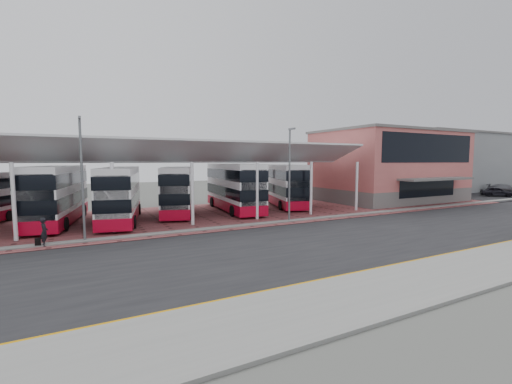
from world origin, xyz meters
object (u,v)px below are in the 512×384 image
(terminal, at_px, (389,166))
(bus_3, at_px, (177,190))
(bus_5, at_px, (284,185))
(bus_1, at_px, (57,195))
(bus_4, at_px, (234,187))
(bus_2, at_px, (120,195))
(pedestrian, at_px, (44,232))
(carpark_car_a, at_px, (497,192))
(carpark_car_b, at_px, (506,189))

(terminal, bearing_deg, bus_3, 177.31)
(bus_5, bearing_deg, terminal, 11.97)
(bus_1, distance_m, bus_5, 23.03)
(bus_4, bearing_deg, bus_2, -166.37)
(bus_1, relative_size, pedestrian, 6.86)
(bus_1, distance_m, bus_3, 10.41)
(terminal, distance_m, bus_4, 22.73)
(bus_2, xyz_separation_m, carpark_car_a, (51.38, -3.82, -1.60))
(bus_4, distance_m, pedestrian, 18.68)
(pedestrian, relative_size, carpark_car_a, 0.42)
(bus_3, bearing_deg, carpark_car_b, 12.71)
(bus_5, distance_m, carpark_car_b, 39.35)
(bus_1, bearing_deg, carpark_car_b, 7.50)
(bus_1, height_order, bus_3, bus_1)
(bus_3, height_order, bus_4, bus_4)
(terminal, height_order, bus_1, terminal)
(pedestrian, xyz_separation_m, carpark_car_a, (56.59, 3.15, -0.15))
(carpark_car_a, height_order, carpark_car_b, carpark_car_b)
(bus_1, height_order, bus_5, bus_1)
(terminal, distance_m, bus_5, 16.01)
(terminal, xyz_separation_m, bus_4, (-22.63, 0.51, -2.14))
(pedestrian, bearing_deg, carpark_car_a, -89.74)
(carpark_car_b, bearing_deg, bus_4, 159.34)
(terminal, bearing_deg, bus_1, 179.29)
(bus_1, relative_size, bus_3, 1.04)
(carpark_car_b, bearing_deg, carpark_car_a, 179.18)
(bus_4, bearing_deg, carpark_car_a, -1.24)
(bus_2, distance_m, carpark_car_b, 57.33)
(carpark_car_b, bearing_deg, bus_3, 158.93)
(pedestrian, height_order, carpark_car_b, pedestrian)
(pedestrian, bearing_deg, bus_5, -71.12)
(terminal, height_order, bus_3, terminal)
(bus_5, bearing_deg, bus_4, -154.91)
(pedestrian, bearing_deg, bus_3, -52.33)
(bus_2, distance_m, bus_5, 18.38)
(bus_1, xyz_separation_m, carpark_car_b, (62.05, -3.65, -1.62))
(bus_1, bearing_deg, terminal, 10.16)
(bus_1, bearing_deg, pedestrian, -82.07)
(bus_3, xyz_separation_m, pedestrian, (-10.81, -9.26, -1.43))
(bus_4, bearing_deg, bus_5, 14.15)
(bus_1, distance_m, carpark_car_a, 56.43)
(bus_1, bearing_deg, bus_4, 10.97)
(bus_4, xyz_separation_m, carpark_car_b, (45.88, -3.68, -1.68))
(bus_3, relative_size, bus_5, 0.97)
(bus_3, relative_size, pedestrian, 6.58)
(bus_2, distance_m, bus_4, 11.47)
(bus_3, bearing_deg, carpark_car_a, 10.09)
(bus_4, bearing_deg, carpark_car_b, 1.71)
(bus_4, xyz_separation_m, carpark_car_a, (40.00, -5.28, -1.73))
(bus_2, xyz_separation_m, carpark_car_b, (57.26, -2.21, -1.55))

